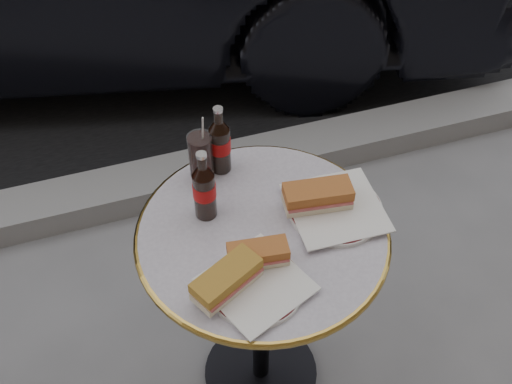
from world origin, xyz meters
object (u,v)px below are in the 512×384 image
object	(u,v)px
plate_left	(256,286)
bistro_table	(261,314)
cola_bottle_left	(204,185)
cola_bottle_right	(220,139)
cola_glass	(201,156)
plate_right	(335,210)

from	to	relation	value
plate_left	bistro_table	bearing A→B (deg)	66.60
cola_bottle_left	cola_bottle_right	distance (m)	0.16
plate_left	cola_glass	world-z (taller)	cola_glass
cola_bottle_right	plate_right	bearing A→B (deg)	-45.92
bistro_table	plate_right	distance (m)	0.42
plate_right	cola_bottle_left	bearing A→B (deg)	163.15
plate_right	cola_bottle_left	xyz separation A→B (m)	(-0.31, 0.09, 0.10)
plate_left	cola_glass	size ratio (longest dim) A/B	1.64
cola_bottle_left	cola_glass	xyz separation A→B (m)	(0.03, 0.14, -0.04)
plate_right	cola_bottle_right	bearing A→B (deg)	134.08
plate_left	cola_bottle_left	bearing A→B (deg)	101.09
cola_bottle_right	cola_glass	distance (m)	0.06
bistro_table	cola_bottle_left	distance (m)	0.49
plate_right	plate_left	bearing A→B (deg)	-148.82
plate_left	plate_right	size ratio (longest dim) A/B	0.92
plate_left	plate_right	bearing A→B (deg)	31.18
cola_glass	bistro_table	bearing A→B (deg)	-69.12
plate_right	cola_bottle_right	world-z (taller)	cola_bottle_right
plate_left	plate_right	distance (m)	0.30
bistro_table	cola_bottle_left	xyz separation A→B (m)	(-0.11, 0.10, 0.47)
bistro_table	plate_left	distance (m)	0.41
plate_right	cola_bottle_right	distance (m)	0.34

